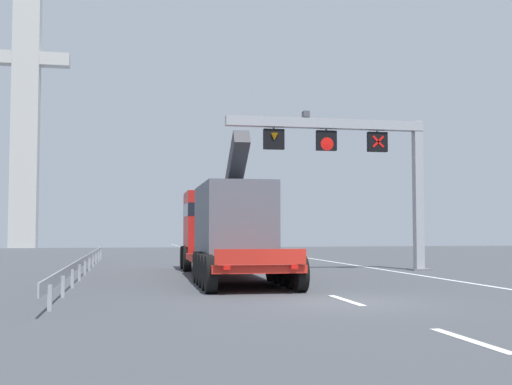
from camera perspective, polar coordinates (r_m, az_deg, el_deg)
The scene contains 7 objects.
ground at distance 17.31m, azimuth 7.93°, elevation -9.41°, with size 112.00×112.00×0.00m, color #424449.
lane_markings at distance 49.27m, azimuth -4.33°, elevation -5.44°, with size 0.20×79.83×0.01m.
edge_line_right at distance 30.69m, azimuth 11.69°, elevation -6.68°, with size 0.20×63.00×0.01m, color silver.
overhead_lane_gantry at distance 30.70m, azimuth 8.62°, elevation 3.55°, with size 9.56×0.90×7.27m.
heavy_haul_truck_red at distance 26.92m, azimuth -2.76°, elevation -3.00°, with size 3.16×14.09×5.30m.
guardrail_left at distance 29.66m, azimuth -14.50°, elevation -5.69°, with size 0.13×30.56×0.76m.
bridge_pylon_distant at distance 75.94m, azimuth -19.29°, elevation 8.27°, with size 9.00×2.00×32.89m.
Camera 1 is at (-5.54, -16.30, 1.85)m, focal length 46.18 mm.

